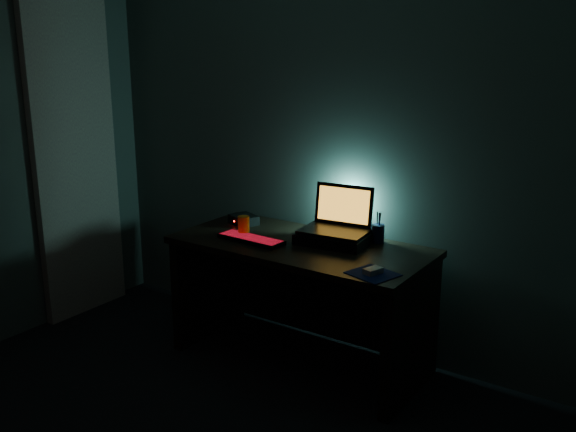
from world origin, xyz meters
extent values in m
cube|color=#495350|center=(0.00, 2.00, 1.25)|extent=(3.50, 0.00, 2.50)
cube|color=black|center=(0.00, 1.62, 0.73)|extent=(1.50, 0.70, 0.04)
cube|color=black|center=(-0.71, 1.62, 0.35)|extent=(0.06, 0.64, 0.71)
cube|color=black|center=(0.71, 1.62, 0.35)|extent=(0.06, 0.64, 0.71)
cube|color=black|center=(0.00, 1.95, 0.35)|extent=(1.38, 0.02, 0.65)
cube|color=beige|center=(-1.71, 1.42, 1.15)|extent=(0.06, 0.65, 2.30)
cube|color=black|center=(0.16, 1.74, 0.78)|extent=(0.43, 0.34, 0.06)
cube|color=black|center=(0.16, 1.74, 0.82)|extent=(0.41, 0.30, 0.02)
cube|color=black|center=(0.14, 1.87, 0.95)|extent=(0.36, 0.08, 0.24)
cube|color=orange|center=(0.14, 1.86, 0.95)|extent=(0.32, 0.06, 0.20)
cube|color=black|center=(-0.26, 1.49, 0.76)|extent=(0.42, 0.15, 0.02)
cube|color=red|center=(-0.26, 1.49, 0.77)|extent=(0.40, 0.13, 0.00)
cube|color=#0B1A4F|center=(0.58, 1.40, 0.75)|extent=(0.27, 0.25, 0.00)
cube|color=gray|center=(0.58, 1.40, 0.77)|extent=(0.08, 0.11, 0.03)
cylinder|color=black|center=(0.36, 1.88, 0.80)|extent=(0.10, 0.10, 0.11)
cylinder|color=orange|center=(-0.36, 1.55, 0.81)|extent=(0.08, 0.08, 0.12)
cube|color=black|center=(-0.52, 1.76, 0.78)|extent=(0.21, 0.19, 0.06)
sphere|color=#FF0C07|center=(-0.55, 1.69, 0.78)|extent=(0.01, 0.01, 0.01)
camera|label=1|loc=(1.92, -1.34, 1.88)|focal=40.00mm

